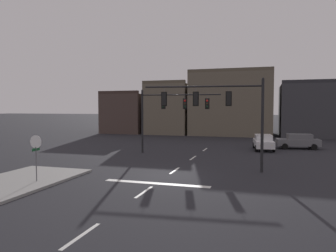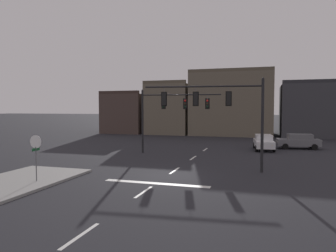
{
  "view_description": "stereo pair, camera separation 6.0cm",
  "coord_description": "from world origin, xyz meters",
  "px_view_note": "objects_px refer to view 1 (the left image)",
  "views": [
    {
      "loc": [
        5.98,
        -19.46,
        4.39
      ],
      "look_at": [
        -0.83,
        3.12,
        3.07
      ],
      "focal_mm": 34.19,
      "sensor_mm": 36.0,
      "label": 1
    },
    {
      "loc": [
        6.03,
        -19.44,
        4.39
      ],
      "look_at": [
        -0.83,
        3.12,
        3.07
      ],
      "focal_mm": 34.19,
      "sensor_mm": 36.0,
      "label": 2
    }
  ],
  "objects_px": {
    "signal_mast_far_side": "(168,109)",
    "stop_sign": "(36,147)",
    "signal_mast_near_side": "(222,107)",
    "car_lot_nearside": "(263,142)",
    "car_lot_middle": "(298,141)"
  },
  "relations": [
    {
      "from": "signal_mast_near_side",
      "to": "signal_mast_far_side",
      "type": "relative_size",
      "value": 1.07
    },
    {
      "from": "stop_sign",
      "to": "car_lot_nearside",
      "type": "distance_m",
      "value": 23.21
    },
    {
      "from": "signal_mast_near_side",
      "to": "car_lot_nearside",
      "type": "bearing_deg",
      "value": 77.41
    },
    {
      "from": "signal_mast_far_side",
      "to": "car_lot_middle",
      "type": "bearing_deg",
      "value": 30.65
    },
    {
      "from": "car_lot_nearside",
      "to": "stop_sign",
      "type": "bearing_deg",
      "value": -122.95
    },
    {
      "from": "car_lot_nearside",
      "to": "car_lot_middle",
      "type": "xyz_separation_m",
      "value": [
        3.62,
        2.18,
        0.0
      ]
    },
    {
      "from": "stop_sign",
      "to": "car_lot_nearside",
      "type": "height_order",
      "value": "stop_sign"
    },
    {
      "from": "signal_mast_near_side",
      "to": "signal_mast_far_side",
      "type": "xyz_separation_m",
      "value": [
        -6.09,
        7.3,
        -0.19
      ]
    },
    {
      "from": "signal_mast_near_side",
      "to": "stop_sign",
      "type": "distance_m",
      "value": 12.23
    },
    {
      "from": "signal_mast_near_side",
      "to": "car_lot_nearside",
      "type": "height_order",
      "value": "signal_mast_near_side"
    },
    {
      "from": "signal_mast_far_side",
      "to": "stop_sign",
      "type": "height_order",
      "value": "signal_mast_far_side"
    },
    {
      "from": "signal_mast_near_side",
      "to": "signal_mast_far_side",
      "type": "bearing_deg",
      "value": 129.85
    },
    {
      "from": "signal_mast_far_side",
      "to": "stop_sign",
      "type": "distance_m",
      "value": 14.85
    },
    {
      "from": "stop_sign",
      "to": "car_lot_middle",
      "type": "height_order",
      "value": "stop_sign"
    },
    {
      "from": "signal_mast_near_side",
      "to": "signal_mast_far_side",
      "type": "distance_m",
      "value": 9.51
    }
  ]
}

